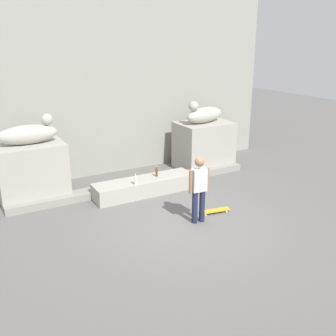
# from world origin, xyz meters

# --- Properties ---
(ground_plane) EXTENTS (40.00, 40.00, 0.00)m
(ground_plane) POSITION_xyz_m (0.00, 0.00, 0.00)
(ground_plane) COLOR #605E5B
(facade_wall) EXTENTS (11.65, 0.60, 6.91)m
(facade_wall) POSITION_xyz_m (0.00, 4.89, 3.45)
(facade_wall) COLOR gray
(facade_wall) RESTS_ON ground_plane
(pedestal_left) EXTENTS (1.82, 1.31, 1.59)m
(pedestal_left) POSITION_xyz_m (-2.87, 3.53, 0.80)
(pedestal_left) COLOR #A39E93
(pedestal_left) RESTS_ON ground_plane
(pedestal_right) EXTENTS (1.82, 1.31, 1.59)m
(pedestal_right) POSITION_xyz_m (2.87, 3.53, 0.80)
(pedestal_right) COLOR #A39E93
(pedestal_right) RESTS_ON ground_plane
(statue_reclining_left) EXTENTS (1.60, 0.57, 0.78)m
(statue_reclining_left) POSITION_xyz_m (-2.84, 3.53, 1.87)
(statue_reclining_left) COLOR #ADAC9E
(statue_reclining_left) RESTS_ON pedestal_left
(statue_reclining_right) EXTENTS (1.69, 0.92, 0.78)m
(statue_reclining_right) POSITION_xyz_m (2.84, 3.52, 1.87)
(statue_reclining_right) COLOR #ADAC9E
(statue_reclining_right) RESTS_ON pedestal_right
(ledge_block) EXTENTS (3.01, 0.77, 0.45)m
(ledge_block) POSITION_xyz_m (0.00, 2.32, 0.23)
(ledge_block) COLOR #A39E93
(ledge_block) RESTS_ON ground_plane
(skater) EXTENTS (0.54, 0.23, 1.67)m
(skater) POSITION_xyz_m (0.34, 0.01, 0.92)
(skater) COLOR #1E233F
(skater) RESTS_ON ground_plane
(skateboard) EXTENTS (0.82, 0.33, 0.08)m
(skateboard) POSITION_xyz_m (1.01, 0.23, 0.06)
(skateboard) COLOR gold
(skateboard) RESTS_ON ground_plane
(bottle_clear) EXTENTS (0.07, 0.07, 0.32)m
(bottle_clear) POSITION_xyz_m (-0.41, 2.03, 0.59)
(bottle_clear) COLOR silver
(bottle_clear) RESTS_ON ledge_block
(bottle_brown) EXTENTS (0.07, 0.07, 0.30)m
(bottle_brown) POSITION_xyz_m (0.42, 2.35, 0.58)
(bottle_brown) COLOR #593314
(bottle_brown) RESTS_ON ledge_block
(stair_step) EXTENTS (7.57, 0.50, 0.20)m
(stair_step) POSITION_xyz_m (0.00, 2.85, 0.10)
(stair_step) COLOR gray
(stair_step) RESTS_ON ground_plane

